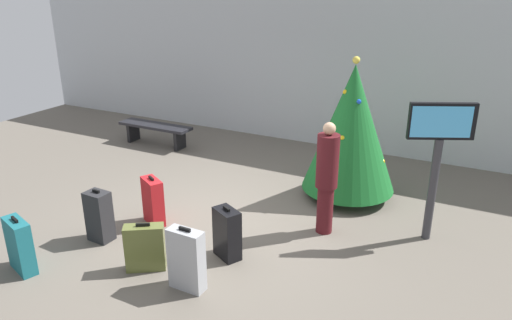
# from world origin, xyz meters

# --- Properties ---
(ground_plane) EXTENTS (16.00, 16.00, 0.00)m
(ground_plane) POSITION_xyz_m (0.00, 0.00, 0.00)
(ground_plane) COLOR #665E54
(back_wall) EXTENTS (16.00, 0.20, 3.20)m
(back_wall) POSITION_xyz_m (0.00, 4.42, 1.60)
(back_wall) COLOR #B7BCC1
(back_wall) RESTS_ON ground_plane
(holiday_tree) EXTENTS (1.56, 1.56, 2.40)m
(holiday_tree) POSITION_xyz_m (1.48, 1.91, 1.22)
(holiday_tree) COLOR #4C3319
(holiday_tree) RESTS_ON ground_plane
(flight_info_kiosk) EXTENTS (0.83, 0.45, 2.01)m
(flight_info_kiosk) POSITION_xyz_m (2.93, 1.05, 1.40)
(flight_info_kiosk) COLOR #333338
(flight_info_kiosk) RESTS_ON ground_plane
(waiting_bench) EXTENTS (1.75, 0.44, 0.48)m
(waiting_bench) POSITION_xyz_m (-3.18, 2.59, 0.37)
(waiting_bench) COLOR black
(waiting_bench) RESTS_ON ground_plane
(traveller_0) EXTENTS (0.43, 0.43, 1.69)m
(traveller_0) POSITION_xyz_m (1.55, 0.55, 0.89)
(traveller_0) COLOR #4C1419
(traveller_0) RESTS_ON ground_plane
(suitcase_0) EXTENTS (0.52, 0.33, 0.75)m
(suitcase_0) POSITION_xyz_m (-1.55, -2.19, 0.36)
(suitcase_0) COLOR #19606B
(suitcase_0) RESTS_ON ground_plane
(suitcase_1) EXTENTS (0.45, 0.38, 0.74)m
(suitcase_1) POSITION_xyz_m (0.63, -0.71, 0.35)
(suitcase_1) COLOR black
(suitcase_1) RESTS_ON ground_plane
(suitcase_2) EXTENTS (0.34, 0.26, 0.78)m
(suitcase_2) POSITION_xyz_m (-1.22, -1.14, 0.37)
(suitcase_2) COLOR #232326
(suitcase_2) RESTS_ON ground_plane
(suitcase_3) EXTENTS (0.45, 0.19, 0.83)m
(suitcase_3) POSITION_xyz_m (0.55, -1.54, 0.39)
(suitcase_3) COLOR #9EA0A5
(suitcase_3) RESTS_ON ground_plane
(suitcase_4) EXTENTS (0.52, 0.44, 0.66)m
(suitcase_4) POSITION_xyz_m (-0.16, -1.44, 0.31)
(suitcase_4) COLOR #59602D
(suitcase_4) RESTS_ON ground_plane
(suitcase_5) EXTENTS (0.47, 0.38, 0.77)m
(suitcase_5) POSITION_xyz_m (-0.86, -0.39, 0.36)
(suitcase_5) COLOR #B2191E
(suitcase_5) RESTS_ON ground_plane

